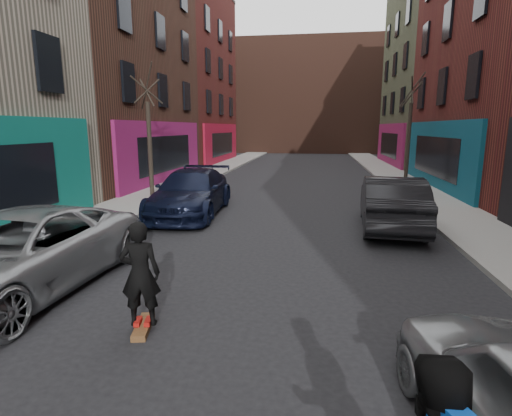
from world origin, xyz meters
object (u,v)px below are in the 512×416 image
(tree_left_far, at_px, (149,123))
(tree_right_far, at_px, (410,121))
(parked_right_end, at_px, (391,202))
(parked_left_end, at_px, (191,192))
(skateboarder, at_px, (140,274))
(skateboard, at_px, (143,327))
(parked_left_far, at_px, (18,253))

(tree_left_far, bearing_deg, tree_right_far, 25.82)
(tree_left_far, relative_size, tree_right_far, 0.96)
(parked_right_end, bearing_deg, tree_left_far, -19.07)
(parked_left_end, bearing_deg, skateboarder, -80.06)
(skateboard, bearing_deg, skateboarder, 0.00)
(parked_left_end, bearing_deg, parked_left_far, -100.92)
(tree_left_far, relative_size, parked_left_far, 1.14)
(parked_left_end, relative_size, parked_right_end, 1.11)
(skateboarder, bearing_deg, skateboard, 180.00)
(tree_right_far, height_order, skateboarder, tree_right_far)
(tree_right_far, distance_m, parked_left_far, 19.90)
(tree_right_far, bearing_deg, parked_left_far, -122.46)
(tree_right_far, relative_size, skateboard, 8.50)
(parked_left_far, height_order, parked_left_end, parked_left_end)
(tree_left_far, xyz_separation_m, parked_left_far, (1.82, -10.64, -2.59))
(parked_left_far, relative_size, parked_right_end, 1.12)
(parked_right_end, height_order, skateboard, parked_right_end)
(parked_left_far, bearing_deg, skateboarder, -16.86)
(tree_right_far, bearing_deg, parked_right_end, -104.00)
(skateboarder, bearing_deg, parked_right_end, -136.57)
(parked_right_end, distance_m, skateboard, 9.02)
(skateboard, xyz_separation_m, skateboarder, (0.00, 0.00, 0.89))
(tree_right_far, xyz_separation_m, parked_left_end, (-9.51, -9.19, -2.71))
(skateboard, bearing_deg, tree_left_far, 99.93)
(parked_right_end, bearing_deg, tree_right_far, -99.75)
(tree_left_far, height_order, tree_right_far, tree_right_far)
(tree_left_far, height_order, parked_right_end, tree_left_far)
(tree_left_far, height_order, parked_left_end, tree_left_far)
(tree_right_far, height_order, parked_left_end, tree_right_far)
(tree_left_far, distance_m, parked_right_end, 11.02)
(skateboard, bearing_deg, parked_left_far, 148.30)
(tree_left_far, height_order, skateboarder, tree_left_far)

